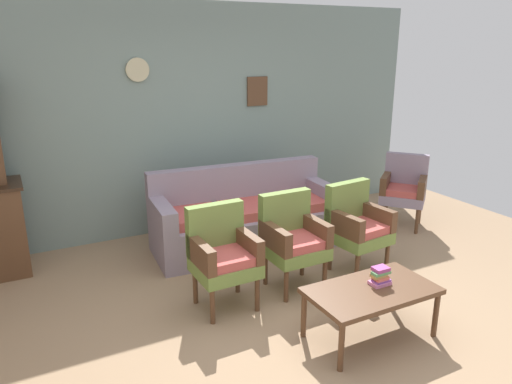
{
  "coord_description": "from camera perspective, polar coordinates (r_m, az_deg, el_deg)",
  "views": [
    {
      "loc": [
        -2.01,
        -2.92,
        2.23
      ],
      "look_at": [
        0.09,
        1.07,
        0.85
      ],
      "focal_mm": 34.11,
      "sensor_mm": 36.0,
      "label": 1
    }
  ],
  "objects": [
    {
      "name": "ground_plane",
      "position": [
        4.19,
        5.98,
        -15.27
      ],
      "size": [
        7.68,
        7.68,
        0.0
      ],
      "primitive_type": "plane",
      "color": "#997A5B"
    },
    {
      "name": "armchair_row_middle",
      "position": [
        4.57,
        4.32,
        -5.29
      ],
      "size": [
        0.52,
        0.49,
        0.9
      ],
      "color": "olive",
      "rests_on": "ground"
    },
    {
      "name": "armchair_by_doorway",
      "position": [
        4.98,
        11.74,
        -3.67
      ],
      "size": [
        0.57,
        0.54,
        0.9
      ],
      "color": "olive",
      "rests_on": "ground"
    },
    {
      "name": "armchair_near_cabinet",
      "position": [
        4.24,
        -3.93,
        -7.11
      ],
      "size": [
        0.53,
        0.5,
        0.9
      ],
      "color": "olive",
      "rests_on": "ground"
    },
    {
      "name": "floral_couch",
      "position": [
        5.51,
        -1.26,
        -3.19
      ],
      "size": [
        2.12,
        0.95,
        0.9
      ],
      "color": "gray",
      "rests_on": "ground"
    },
    {
      "name": "wingback_chair_by_fireplace",
      "position": [
        6.37,
        16.94,
        0.52
      ],
      "size": [
        0.71,
        0.71,
        0.9
      ],
      "color": "gray",
      "rests_on": "ground"
    },
    {
      "name": "wall_back_with_decor",
      "position": [
        5.96,
        -7.8,
        8.43
      ],
      "size": [
        6.4,
        0.09,
        2.7
      ],
      "color": "gray",
      "rests_on": "ground"
    },
    {
      "name": "coffee_table",
      "position": [
        3.94,
        13.38,
        -11.52
      ],
      "size": [
        1.0,
        0.56,
        0.42
      ],
      "color": "brown",
      "rests_on": "ground"
    },
    {
      "name": "book_stack_on_table",
      "position": [
        3.97,
        14.36,
        -9.59
      ],
      "size": [
        0.16,
        0.11,
        0.15
      ],
      "color": "pink",
      "rests_on": "coffee_table"
    }
  ]
}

